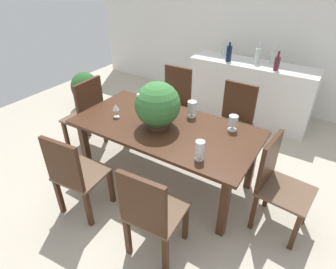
{
  "coord_description": "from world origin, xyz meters",
  "views": [
    {
      "loc": [
        1.43,
        -2.27,
        2.27
      ],
      "look_at": [
        -0.05,
        0.07,
        0.53
      ],
      "focal_mm": 30.06,
      "sensor_mm": 36.0,
      "label": 1
    }
  ],
  "objects": [
    {
      "name": "dining_table",
      "position": [
        0.0,
        -0.07,
        0.65
      ],
      "size": [
        2.0,
        1.01,
        0.74
      ],
      "color": "#422616",
      "rests_on": "ground"
    },
    {
      "name": "kitchen_counter",
      "position": [
        0.3,
        1.89,
        0.47
      ],
      "size": [
        1.88,
        0.53,
        0.95
      ],
      "primitive_type": "cube",
      "color": "silver",
      "rests_on": "ground"
    },
    {
      "name": "chair_near_left",
      "position": [
        -0.44,
        -1.0,
        0.53
      ],
      "size": [
        0.49,
        0.48,
        0.95
      ],
      "rotation": [
        0.0,
        0.0,
        3.23
      ],
      "color": "#422616",
      "rests_on": "ground"
    },
    {
      "name": "crystal_vase_right",
      "position": [
        0.58,
        -0.41,
        0.85
      ],
      "size": [
        0.09,
        0.09,
        0.19
      ],
      "color": "silver",
      "rests_on": "dining_table"
    },
    {
      "name": "wine_bottle_dark",
      "position": [
        0.54,
        2.02,
        1.04
      ],
      "size": [
        0.08,
        0.08,
        0.26
      ],
      "color": "#B2BFB7",
      "rests_on": "kitchen_counter"
    },
    {
      "name": "wine_bottle_amber",
      "position": [
        -0.05,
        1.77,
        1.07
      ],
      "size": [
        0.08,
        0.08,
        0.28
      ],
      "color": "#0F1E38",
      "rests_on": "kitchen_counter"
    },
    {
      "name": "chair_head_end",
      "position": [
        -1.23,
        -0.07,
        0.56
      ],
      "size": [
        0.42,
        0.49,
        1.01
      ],
      "rotation": [
        0.0,
        0.0,
        -1.54
      ],
      "color": "#422616",
      "rests_on": "ground"
    },
    {
      "name": "ground_plane",
      "position": [
        0.0,
        0.0,
        0.0
      ],
      "size": [
        7.04,
        7.04,
        0.0
      ],
      "primitive_type": "plane",
      "color": "#BCB29E"
    },
    {
      "name": "back_wall",
      "position": [
        0.0,
        2.6,
        1.3
      ],
      "size": [
        6.4,
        0.1,
        2.6
      ],
      "primitive_type": "cube",
      "color": "white",
      "rests_on": "ground"
    },
    {
      "name": "wine_bottle_green",
      "position": [
        -0.23,
        2.03,
        1.04
      ],
      "size": [
        0.07,
        0.07,
        0.25
      ],
      "color": "#B2BFB7",
      "rests_on": "kitchen_counter"
    },
    {
      "name": "wine_bottle_clear",
      "position": [
        0.66,
        1.74,
        1.05
      ],
      "size": [
        0.08,
        0.08,
        0.27
      ],
      "color": "#511E28",
      "rests_on": "kitchen_counter"
    },
    {
      "name": "potted_plant_floor",
      "position": [
        -2.24,
        0.82,
        0.35
      ],
      "size": [
        0.47,
        0.47,
        0.64
      ],
      "color": "#9E9384",
      "rests_on": "ground"
    },
    {
      "name": "wine_glass",
      "position": [
        -0.57,
        -0.2,
        0.85
      ],
      "size": [
        0.07,
        0.07,
        0.16
      ],
      "color": "silver",
      "rests_on": "dining_table"
    },
    {
      "name": "chair_foot_end",
      "position": [
        1.22,
        -0.06,
        0.53
      ],
      "size": [
        0.5,
        0.49,
        0.95
      ],
      "rotation": [
        0.0,
        0.0,
        1.48
      ],
      "color": "#422616",
      "rests_on": "ground"
    },
    {
      "name": "chair_far_left",
      "position": [
        -0.45,
        0.86,
        0.56
      ],
      "size": [
        0.46,
        0.45,
        1.02
      ],
      "rotation": [
        0.0,
        0.0,
        0.01
      ],
      "color": "#422616",
      "rests_on": "ground"
    },
    {
      "name": "flower_centerpiece",
      "position": [
        -0.06,
        -0.12,
        0.99
      ],
      "size": [
        0.48,
        0.48,
        0.5
      ],
      "color": "#4C3828",
      "rests_on": "dining_table"
    },
    {
      "name": "wine_bottle_tall",
      "position": [
        0.34,
        1.88,
        1.06
      ],
      "size": [
        0.08,
        0.08,
        0.31
      ],
      "color": "#B2BFB7",
      "rests_on": "kitchen_counter"
    },
    {
      "name": "chair_near_right",
      "position": [
        0.46,
        -1.0,
        0.53
      ],
      "size": [
        0.48,
        0.49,
        0.96
      ],
      "rotation": [
        0.0,
        0.0,
        3.21
      ],
      "color": "#422616",
      "rests_on": "ground"
    },
    {
      "name": "chair_far_right",
      "position": [
        0.45,
        0.86,
        0.54
      ],
      "size": [
        0.47,
        0.48,
        0.97
      ],
      "rotation": [
        0.0,
        0.0,
        -0.01
      ],
      "color": "#422616",
      "rests_on": "ground"
    },
    {
      "name": "crystal_vase_left",
      "position": [
        0.14,
        0.26,
        0.85
      ],
      "size": [
        0.1,
        0.1,
        0.19
      ],
      "color": "silver",
      "rests_on": "dining_table"
    },
    {
      "name": "crystal_vase_center_near",
      "position": [
        0.64,
        0.23,
        0.84
      ],
      "size": [
        0.1,
        0.1,
        0.17
      ],
      "color": "silver",
      "rests_on": "dining_table"
    }
  ]
}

